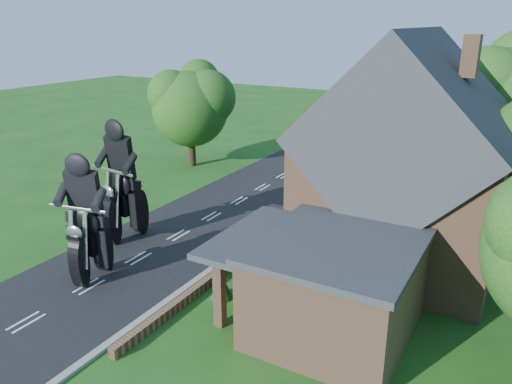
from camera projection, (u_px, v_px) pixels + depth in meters
The scene contains 16 objects.
ground at pixel (138, 258), 23.24m from camera, with size 120.00×120.00×0.00m, color #1A4914.
road at pixel (138, 258), 23.24m from camera, with size 7.00×80.00×0.02m, color black.
kerb at pixel (202, 276), 21.52m from camera, with size 0.30×80.00×0.12m, color gray.
garden_wall at pixel (270, 235), 25.28m from camera, with size 0.30×22.00×0.40m, color brown.
house at pixel (406, 169), 21.85m from camera, with size 9.54×8.64×10.24m.
annex at pixel (333, 285), 17.40m from camera, with size 7.05×5.94×3.44m.
tree_behind_left at pixel (414, 100), 31.63m from camera, with size 6.94×6.40×9.16m.
tree_far_road at pixel (195, 102), 36.46m from camera, with size 6.08×5.60×7.84m.
shrub_a at pixel (221, 286), 19.76m from camera, with size 0.90×0.90×1.10m, color #103417.
shrub_b at pixel (253, 261), 21.82m from camera, with size 0.90×0.90×1.10m, color #103417.
shrub_c at pixel (279, 240), 23.87m from camera, with size 0.90×0.90×1.10m, color #103417.
shrub_d at pixel (319, 208), 27.98m from camera, with size 0.90×0.90×1.10m, color #103417.
shrub_e at pixel (336, 195), 30.04m from camera, with size 0.90×0.90×1.10m, color #103417.
shrub_f at pixel (350, 184), 32.09m from camera, with size 0.90×0.90×1.10m, color #103417.
motorcycle_lead at pixel (92, 261), 21.16m from camera, with size 0.46×1.80×1.68m, color black, non-canonical shape.
motorcycle_follow at pixel (126, 221), 25.09m from camera, with size 0.50×1.98×1.84m, color black, non-canonical shape.
Camera 1 is at (15.13, -15.51, 10.50)m, focal length 35.00 mm.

